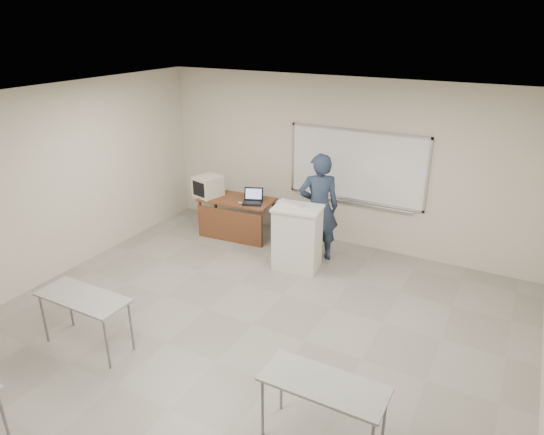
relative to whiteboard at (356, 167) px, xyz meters
The scene contains 10 objects.
floor 4.25m from the whiteboard, 94.32° to the right, with size 7.00×8.00×0.01m, color gray.
whiteboard is the anchor object (origin of this frame).
student_desks 5.39m from the whiteboard, 93.23° to the right, with size 4.40×2.20×0.73m.
instructor_desk 2.40m from the whiteboard, 159.33° to the right, with size 1.39×0.69×0.75m.
podium 1.67m from the whiteboard, 111.16° to the right, with size 0.77×0.56×1.08m.
crt_monitor 2.78m from the whiteboard, 163.13° to the right, with size 0.43×0.47×0.40m.
laptop 1.93m from the whiteboard, 156.99° to the right, with size 0.35×0.32×0.26m.
mouse 2.18m from the whiteboard, 155.04° to the right, with size 0.09×0.06×0.03m, color #B4B5BB.
keyboard 1.43m from the whiteboard, 118.21° to the right, with size 0.48×0.16×0.03m, color beige.
presenter 1.04m from the whiteboard, 112.19° to the right, with size 0.69×0.45×1.88m, color black.
Camera 1 is at (2.89, -3.89, 3.89)m, focal length 32.00 mm.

